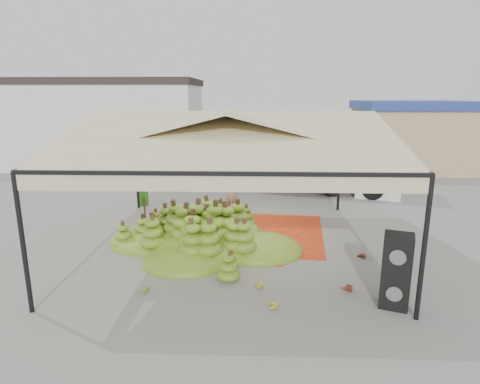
{
  "coord_description": "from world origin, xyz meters",
  "views": [
    {
      "loc": [
        0.67,
        -11.46,
        4.46
      ],
      "look_at": [
        0.2,
        1.5,
        1.3
      ],
      "focal_mm": 30.0,
      "sensor_mm": 36.0,
      "label": 1
    }
  ],
  "objects_px": {
    "banana_heap": "(207,226)",
    "truck_left": "(233,158)",
    "truck_right": "(329,160)",
    "speaker_stack": "(396,271)",
    "vendor": "(231,194)"
  },
  "relations": [
    {
      "from": "vendor",
      "to": "truck_left",
      "type": "distance_m",
      "value": 6.17
    },
    {
      "from": "truck_left",
      "to": "speaker_stack",
      "type": "bearing_deg",
      "value": -54.93
    },
    {
      "from": "vendor",
      "to": "truck_right",
      "type": "height_order",
      "value": "truck_right"
    },
    {
      "from": "speaker_stack",
      "to": "truck_right",
      "type": "bearing_deg",
      "value": 107.11
    },
    {
      "from": "banana_heap",
      "to": "vendor",
      "type": "xyz_separation_m",
      "value": [
        0.51,
        3.61,
        0.1
      ]
    },
    {
      "from": "truck_left",
      "to": "banana_heap",
      "type": "bearing_deg",
      "value": -74.08
    },
    {
      "from": "speaker_stack",
      "to": "truck_right",
      "type": "distance_m",
      "value": 10.79
    },
    {
      "from": "banana_heap",
      "to": "vendor",
      "type": "bearing_deg",
      "value": 81.97
    },
    {
      "from": "truck_right",
      "to": "speaker_stack",
      "type": "bearing_deg",
      "value": -75.82
    },
    {
      "from": "banana_heap",
      "to": "truck_left",
      "type": "xyz_separation_m",
      "value": [
        0.26,
        9.76,
        0.55
      ]
    },
    {
      "from": "truck_left",
      "to": "truck_right",
      "type": "relative_size",
      "value": 0.81
    },
    {
      "from": "speaker_stack",
      "to": "banana_heap",
      "type": "bearing_deg",
      "value": 162.64
    },
    {
      "from": "truck_left",
      "to": "truck_right",
      "type": "height_order",
      "value": "truck_right"
    },
    {
      "from": "speaker_stack",
      "to": "vendor",
      "type": "xyz_separation_m",
      "value": [
        -3.91,
        6.92,
        -0.06
      ]
    },
    {
      "from": "truck_right",
      "to": "banana_heap",
      "type": "bearing_deg",
      "value": -106.56
    }
  ]
}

